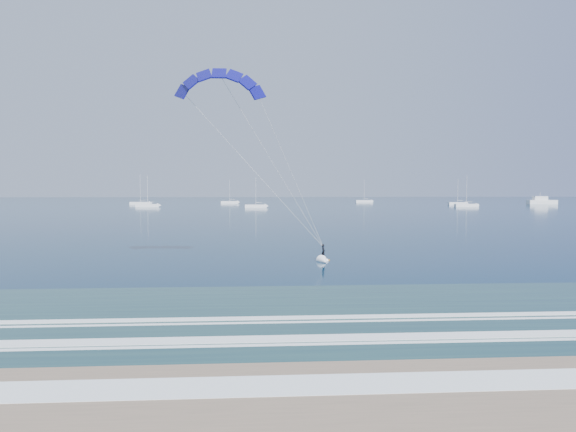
# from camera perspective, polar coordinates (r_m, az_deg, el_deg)

# --- Properties ---
(ground) EXTENTS (900.00, 900.00, 0.00)m
(ground) POSITION_cam_1_polar(r_m,az_deg,el_deg) (20.10, -5.16, -18.10)
(ground) COLOR #07243E
(ground) RESTS_ON ground
(kitesurfer_rig) EXTENTS (16.13, 8.96, 18.76)m
(kitesurfer_rig) POSITION_cam_1_polar(r_m,az_deg,el_deg) (47.96, -1.57, 5.67)
(kitesurfer_rig) COLOR orange
(kitesurfer_rig) RESTS_ON ground
(motor_yacht) EXTENTS (13.74, 3.66, 5.85)m
(motor_yacht) POSITION_cam_1_polar(r_m,az_deg,el_deg) (273.57, 26.33, 1.49)
(motor_yacht) COLOR white
(motor_yacht) RESTS_ON ground
(sailboat_1) EXTENTS (9.25, 2.40, 12.63)m
(sailboat_1) POSITION_cam_1_polar(r_m,az_deg,el_deg) (214.66, -15.33, 1.15)
(sailboat_1) COLOR white
(sailboat_1) RESTS_ON ground
(sailboat_2) EXTENTS (8.81, 2.40, 11.86)m
(sailboat_2) POSITION_cam_1_polar(r_m,az_deg,el_deg) (259.80, -6.49, 1.54)
(sailboat_2) COLOR white
(sailboat_2) RESTS_ON ground
(sailboat_3) EXTENTS (8.41, 2.40, 11.71)m
(sailboat_3) POSITION_cam_1_polar(r_m,az_deg,el_deg) (200.36, -3.60, 1.13)
(sailboat_3) COLOR white
(sailboat_3) RESTS_ON ground
(sailboat_4) EXTENTS (9.18, 2.40, 12.42)m
(sailboat_4) POSITION_cam_1_polar(r_m,az_deg,el_deg) (283.37, 8.45, 1.65)
(sailboat_4) COLOR white
(sailboat_4) RESTS_ON ground
(sailboat_5) EXTENTS (8.68, 2.40, 11.86)m
(sailboat_5) POSITION_cam_1_polar(r_m,az_deg,el_deg) (248.94, 18.33, 1.35)
(sailboat_5) COLOR white
(sailboat_5) RESTS_ON ground
(sailboat_6) EXTENTS (9.52, 2.40, 12.78)m
(sailboat_6) POSITION_cam_1_polar(r_m,az_deg,el_deg) (222.57, 19.21, 1.15)
(sailboat_6) COLOR white
(sailboat_6) RESTS_ON ground
(sailboat_7) EXTENTS (9.62, 2.40, 14.26)m
(sailboat_7) POSITION_cam_1_polar(r_m,az_deg,el_deg) (250.28, -16.08, 1.40)
(sailboat_7) COLOR white
(sailboat_7) RESTS_ON ground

